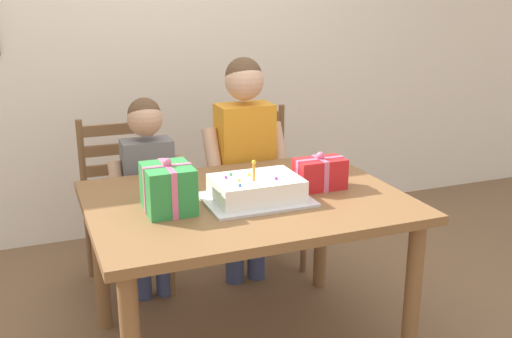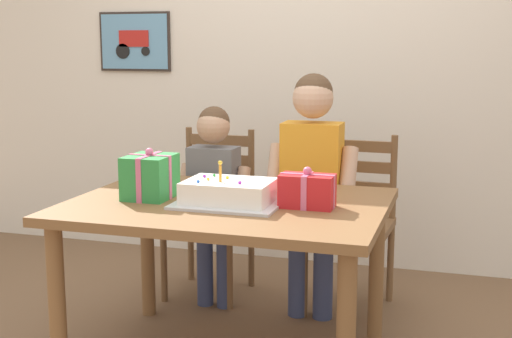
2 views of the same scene
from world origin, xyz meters
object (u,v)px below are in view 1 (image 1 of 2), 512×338
object	(u,v)px
gift_box_red_large	(168,188)
child_older	(245,150)
child_younger	(148,180)
birthday_cake	(256,190)
dining_table	(246,218)
chair_right	(260,187)
gift_box_beside_cake	(320,174)
chair_left	(124,204)

from	to	relation	value
gift_box_red_large	child_older	distance (m)	0.87
gift_box_red_large	child_younger	distance (m)	0.68
birthday_cake	child_older	size ratio (longest dim) A/B	0.35
dining_table	gift_box_red_large	distance (m)	0.40
gift_box_red_large	chair_right	bearing A→B (deg)	49.56
gift_box_beside_cake	child_older	distance (m)	0.65
gift_box_red_large	chair_left	distance (m)	0.94
gift_box_beside_cake	child_older	world-z (taller)	child_older
birthday_cake	child_older	xyz separation A→B (m)	(0.20, 0.68, -0.02)
dining_table	chair_right	distance (m)	0.95
gift_box_beside_cake	chair_left	bearing A→B (deg)	131.25
gift_box_red_large	child_younger	xyz separation A→B (m)	(0.05, 0.66, -0.17)
dining_table	chair_left	world-z (taller)	chair_left
birthday_cake	chair_left	distance (m)	1.04
gift_box_beside_cake	birthday_cake	bearing A→B (deg)	-171.71
birthday_cake	gift_box_beside_cake	size ratio (longest dim) A/B	1.94
birthday_cake	chair_right	size ratio (longest dim) A/B	0.48
child_younger	child_older	bearing A→B (deg)	-0.04
child_older	chair_left	bearing A→B (deg)	161.01
dining_table	birthday_cake	bearing A→B (deg)	-64.99
child_older	gift_box_red_large	bearing A→B (deg)	-131.01
birthday_cake	gift_box_red_large	distance (m)	0.37
gift_box_beside_cake	chair_right	distance (m)	0.91
birthday_cake	chair_right	bearing A→B (deg)	67.34
birthday_cake	gift_box_red_large	bearing A→B (deg)	176.65
child_older	birthday_cake	bearing A→B (deg)	-106.55
child_younger	birthday_cake	bearing A→B (deg)	-64.62
child_older	child_younger	bearing A→B (deg)	179.96
chair_left	chair_right	distance (m)	0.79
chair_left	child_younger	bearing A→B (deg)	-65.46
chair_left	gift_box_red_large	bearing A→B (deg)	-86.72
chair_right	gift_box_red_large	bearing A→B (deg)	-130.44
gift_box_red_large	birthday_cake	bearing A→B (deg)	-3.35
gift_box_beside_cake	child_older	size ratio (longest dim) A/B	0.18
chair_left	child_younger	world-z (taller)	child_younger
birthday_cake	gift_box_beside_cake	world-z (taller)	birthday_cake
dining_table	birthday_cake	world-z (taller)	birthday_cake
dining_table	birthday_cake	distance (m)	0.15
birthday_cake	chair_left	world-z (taller)	birthday_cake
gift_box_beside_cake	chair_right	bearing A→B (deg)	86.58
child_older	child_younger	distance (m)	0.54
child_older	child_younger	size ratio (longest dim) A/B	1.16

